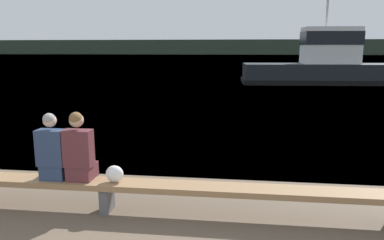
{
  "coord_description": "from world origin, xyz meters",
  "views": [
    {
      "loc": [
        1.34,
        -1.96,
        2.36
      ],
      "look_at": [
        0.33,
        5.98,
        0.81
      ],
      "focal_mm": 35.0,
      "sensor_mm": 36.0,
      "label": 1
    }
  ],
  "objects_px": {
    "shopping_bag": "(115,174)",
    "tugboat_red": "(324,66)",
    "bench_main": "(106,186)",
    "person_right": "(79,151)",
    "person_left": "(53,152)"
  },
  "relations": [
    {
      "from": "shopping_bag",
      "to": "tugboat_red",
      "type": "bearing_deg",
      "value": 70.96
    },
    {
      "from": "bench_main",
      "to": "tugboat_red",
      "type": "bearing_deg",
      "value": 70.61
    },
    {
      "from": "person_right",
      "to": "tugboat_red",
      "type": "relative_size",
      "value": 0.1
    },
    {
      "from": "bench_main",
      "to": "shopping_bag",
      "type": "xyz_separation_m",
      "value": [
        0.14,
        -0.02,
        0.2
      ]
    },
    {
      "from": "person_right",
      "to": "person_left",
      "type": "bearing_deg",
      "value": 179.77
    },
    {
      "from": "bench_main",
      "to": "tugboat_red",
      "type": "height_order",
      "value": "tugboat_red"
    },
    {
      "from": "person_left",
      "to": "bench_main",
      "type": "bearing_deg",
      "value": -0.89
    },
    {
      "from": "bench_main",
      "to": "person_left",
      "type": "distance_m",
      "value": 0.93
    },
    {
      "from": "person_right",
      "to": "tugboat_red",
      "type": "height_order",
      "value": "tugboat_red"
    },
    {
      "from": "bench_main",
      "to": "shopping_bag",
      "type": "distance_m",
      "value": 0.24
    },
    {
      "from": "tugboat_red",
      "to": "bench_main",
      "type": "bearing_deg",
      "value": 156.75
    },
    {
      "from": "bench_main",
      "to": "person_left",
      "type": "relative_size",
      "value": 8.7
    },
    {
      "from": "bench_main",
      "to": "person_right",
      "type": "height_order",
      "value": "person_right"
    },
    {
      "from": "person_left",
      "to": "person_right",
      "type": "height_order",
      "value": "person_right"
    },
    {
      "from": "person_left",
      "to": "tugboat_red",
      "type": "distance_m",
      "value": 22.63
    }
  ]
}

